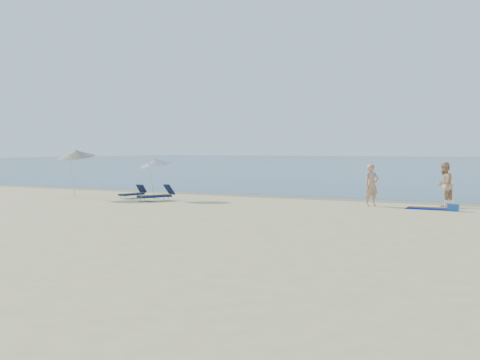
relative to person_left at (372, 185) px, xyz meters
The scene contains 10 objects.
wet_sand_strip 3.99m from the person_left, 137.89° to the left, with size 240.00×1.60×0.00m, color #847254.
person_left is the anchor object (origin of this frame).
person_right 3.00m from the person_left, 23.15° to the left, with size 0.91×0.71×1.87m, color tan.
beach_towel 2.54m from the person_left, ahead, with size 1.74×0.97×0.03m, color #0E1149.
white_bag 3.22m from the person_left, 12.82° to the left, with size 0.34×0.29×0.29m, color white.
blue_cooler 3.52m from the person_left, ahead, with size 0.40×0.28×0.28m, color #1C4898.
umbrella_near 10.40m from the person_left, behind, with size 2.12×2.14×2.11m.
umbrella_far 14.61m from the person_left, behind, with size 1.96×1.99×2.53m.
lounger_left 11.63m from the person_left, behind, with size 0.71×1.55×0.66m.
lounger_right 9.80m from the person_left, 166.87° to the right, with size 1.30×1.80×0.76m.
Camera 1 is at (9.93, -8.25, 2.44)m, focal length 45.00 mm.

